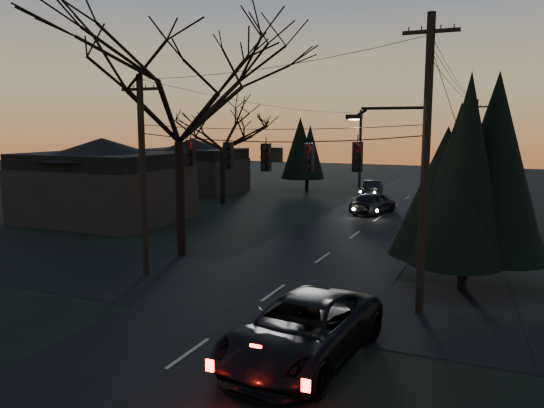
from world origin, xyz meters
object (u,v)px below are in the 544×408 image
at_px(evergreen_right, 468,177).
at_px(sedan_oncoming_b, 373,188).
at_px(utility_pole_far_r, 471,204).
at_px(sedan_oncoming_a, 373,203).
at_px(suv_near, 303,330).
at_px(utility_pole_far_l, 359,187).
at_px(utility_pole_left, 146,276).
at_px(utility_pole_right, 419,313).
at_px(bare_tree_left, 178,94).

relative_size(evergreen_right, sedan_oncoming_b, 1.80).
height_order(utility_pole_far_r, sedan_oncoming_a, utility_pole_far_r).
relative_size(suv_near, sedan_oncoming_b, 1.43).
height_order(utility_pole_far_l, evergreen_right, evergreen_right).
distance_m(utility_pole_left, evergreen_right, 13.82).
height_order(utility_pole_right, utility_pole_far_l, utility_pole_right).
xyz_separation_m(bare_tree_left, sedan_oncoming_b, (3.42, 26.55, -7.19)).
distance_m(utility_pole_far_r, suv_near, 33.15).
xyz_separation_m(utility_pole_far_r, sedan_oncoming_a, (-6.30, -8.00, 0.81)).
bearing_deg(utility_pole_far_r, utility_pole_right, -90.00).
height_order(suv_near, sedan_oncoming_a, suv_near).
height_order(utility_pole_right, evergreen_right, evergreen_right).
xyz_separation_m(utility_pole_far_r, bare_tree_left, (-12.12, -24.33, 7.89)).
distance_m(utility_pole_left, bare_tree_left, 8.73).
relative_size(utility_pole_far_r, evergreen_right, 1.10).
bearing_deg(utility_pole_far_l, utility_pole_right, -72.28).
distance_m(bare_tree_left, sedan_oncoming_b, 27.71).
bearing_deg(evergreen_right, utility_pole_right, -108.39).
relative_size(sedan_oncoming_a, sedan_oncoming_b, 1.11).
distance_m(utility_pole_right, bare_tree_left, 14.92).
bearing_deg(bare_tree_left, sedan_oncoming_b, 82.66).
distance_m(utility_pole_far_l, suv_near, 42.06).
bearing_deg(sedan_oncoming_b, utility_pole_far_r, 158.58).
xyz_separation_m(utility_pole_far_l, bare_tree_left, (-0.62, -32.33, 7.89)).
distance_m(utility_pole_right, sedan_oncoming_b, 31.46).
distance_m(utility_pole_far_l, sedan_oncoming_a, 16.84).
bearing_deg(utility_pole_right, utility_pole_left, 180.00).
relative_size(utility_pole_right, utility_pole_far_l, 1.25).
distance_m(utility_pole_right, utility_pole_far_r, 28.00).
height_order(utility_pole_left, evergreen_right, evergreen_right).
height_order(utility_pole_far_l, suv_near, utility_pole_far_l).
relative_size(utility_pole_far_r, sedan_oncoming_a, 1.79).
bearing_deg(suv_near, utility_pole_far_r, 91.72).
bearing_deg(sedan_oncoming_b, utility_pole_right, 98.96).
xyz_separation_m(utility_pole_right, utility_pole_left, (-11.50, 0.00, 0.00)).
height_order(utility_pole_far_l, sedan_oncoming_b, utility_pole_far_l).
distance_m(bare_tree_left, sedan_oncoming_a, 18.72).
relative_size(bare_tree_left, sedan_oncoming_a, 2.37).
bearing_deg(bare_tree_left, suv_near, -41.93).
relative_size(utility_pole_right, sedan_oncoming_a, 2.10).
distance_m(evergreen_right, suv_near, 9.85).
bearing_deg(utility_pole_left, bare_tree_left, 99.54).
height_order(utility_pole_far_r, sedan_oncoming_b, utility_pole_far_r).
xyz_separation_m(utility_pole_far_r, evergreen_right, (1.13, -24.59, 4.45)).
bearing_deg(suv_near, utility_pole_right, 70.49).
bearing_deg(evergreen_right, utility_pole_far_l, 111.19).
xyz_separation_m(evergreen_right, sedan_oncoming_b, (-9.83, 26.81, -3.75)).
relative_size(evergreen_right, suv_near, 1.25).
height_order(utility_pole_left, suv_near, utility_pole_left).
relative_size(utility_pole_right, sedan_oncoming_b, 2.33).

